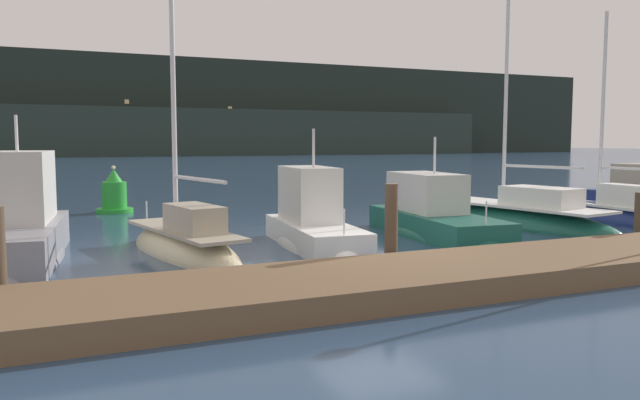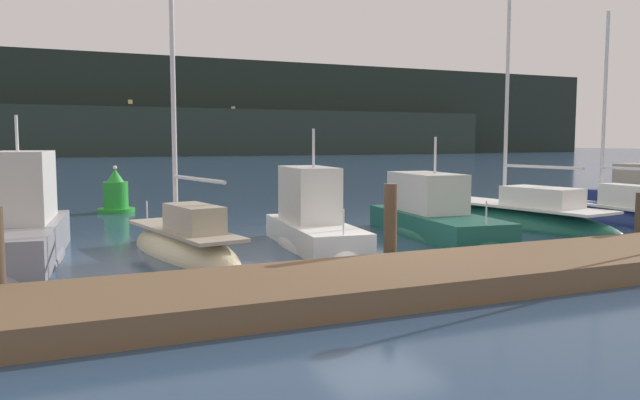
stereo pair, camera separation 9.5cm
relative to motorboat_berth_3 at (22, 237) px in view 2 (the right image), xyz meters
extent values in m
plane|color=navy|center=(7.25, -4.08, -0.53)|extent=(400.00, 400.00, 0.00)
cube|color=brown|center=(7.25, -6.25, -0.31)|extent=(35.83, 2.80, 0.45)
cylinder|color=#4C3D2D|center=(7.25, -4.60, 0.40)|extent=(0.28, 0.28, 1.87)
ellipsoid|color=gray|center=(-0.02, -0.15, -0.53)|extent=(2.48, 6.46, 0.97)
cube|color=gray|center=(-0.02, -0.15, -0.10)|extent=(2.27, 5.82, 0.86)
cube|color=silver|center=(0.05, 0.48, 1.16)|extent=(1.52, 2.89, 1.67)
cube|color=black|center=(0.19, 1.73, 1.41)|extent=(1.12, 0.42, 0.74)
cylinder|color=silver|center=(0.00, -0.02, 2.41)|extent=(0.07, 0.07, 0.84)
ellipsoid|color=beige|center=(3.59, -0.92, -0.53)|extent=(2.47, 5.82, 1.32)
cube|color=#A39984|center=(3.59, -0.92, 0.08)|extent=(2.08, 4.89, 0.08)
cube|color=#A39984|center=(3.72, -1.59, 0.44)|extent=(1.18, 1.94, 0.63)
cylinder|color=silver|center=(3.50, -0.48, 3.16)|extent=(0.12, 0.12, 6.15)
cylinder|color=silver|center=(3.77, -1.86, 1.36)|extent=(0.62, 2.77, 0.09)
cylinder|color=silver|center=(3.09, 1.63, 0.33)|extent=(0.04, 0.04, 0.50)
ellipsoid|color=white|center=(6.99, -1.11, -0.53)|extent=(2.14, 5.34, 1.29)
cube|color=white|center=(6.99, -1.11, -0.22)|extent=(1.96, 4.81, 0.63)
cube|color=silver|center=(7.04, -0.59, 0.82)|extent=(1.34, 2.39, 1.45)
cube|color=black|center=(7.13, 0.45, 1.04)|extent=(1.01, 0.37, 0.65)
cylinder|color=silver|center=(7.00, -1.00, 2.05)|extent=(0.07, 0.07, 1.01)
cylinder|color=silver|center=(6.78, -3.28, 0.40)|extent=(0.04, 0.04, 0.60)
ellipsoid|color=#195647|center=(10.97, -0.79, -0.53)|extent=(2.66, 6.42, 1.24)
cube|color=#195647|center=(10.97, -0.79, -0.20)|extent=(2.44, 5.78, 0.66)
cube|color=silver|center=(11.04, -0.17, 0.71)|extent=(1.66, 2.88, 1.15)
cube|color=black|center=(11.16, 1.08, 0.88)|extent=(1.24, 0.36, 0.52)
cylinder|color=silver|center=(10.98, -0.66, 1.82)|extent=(0.07, 0.07, 1.07)
cylinder|color=silver|center=(10.70, -3.40, 0.43)|extent=(0.04, 0.04, 0.60)
ellipsoid|color=#195647|center=(14.72, 0.05, -0.53)|extent=(3.35, 7.63, 1.24)
cube|color=silver|center=(14.72, 0.05, 0.13)|extent=(2.81, 6.41, 0.08)
cube|color=silver|center=(14.88, -0.83, 0.48)|extent=(1.64, 2.54, 0.61)
cylinder|color=silver|center=(14.62, 0.63, 4.58)|extent=(0.12, 0.12, 8.89)
cylinder|color=silver|center=(14.88, -0.80, 1.43)|extent=(0.60, 2.87, 0.09)
cylinder|color=silver|center=(14.12, 3.38, 0.38)|extent=(0.04, 0.04, 0.50)
ellipsoid|color=navy|center=(18.23, -0.49, -0.53)|extent=(1.40, 5.29, 1.35)
cube|color=silver|center=(18.23, -0.49, 0.03)|extent=(1.18, 4.44, 0.08)
cube|color=silver|center=(18.21, -1.12, 0.43)|extent=(0.79, 1.70, 0.73)
cylinder|color=silver|center=(18.25, -0.07, 3.33)|extent=(0.12, 0.12, 6.60)
cylinder|color=silver|center=(18.21, -1.09, 1.33)|extent=(0.16, 2.04, 0.09)
cylinder|color=silver|center=(18.32, 1.92, 0.28)|extent=(0.04, 0.04, 0.50)
cube|color=black|center=(21.84, 1.85, 0.98)|extent=(1.55, 0.42, 0.48)
cylinder|color=green|center=(2.97, 9.28, -0.45)|extent=(1.41, 1.41, 0.16)
cylinder|color=green|center=(2.97, 9.28, 0.15)|extent=(0.94, 0.94, 1.03)
cone|color=green|center=(2.97, 9.28, 0.91)|extent=(0.66, 0.66, 0.50)
sphere|color=#F9EAB7|center=(2.97, 9.28, 1.21)|extent=(0.16, 0.16, 0.16)
cube|color=#1E2823|center=(7.25, 116.00, 9.13)|extent=(240.00, 16.00, 19.32)
cube|color=#26332C|center=(17.98, 106.00, 3.97)|extent=(144.00, 10.00, 9.00)
cube|color=#F4DB8C|center=(12.17, 107.95, 4.49)|extent=(0.80, 0.10, 0.80)
cube|color=#F4DB8C|center=(57.21, 107.95, 3.53)|extent=(0.80, 0.10, 0.80)
cube|color=#F4DB8C|center=(15.04, 107.95, 9.71)|extent=(0.80, 0.10, 0.80)
cube|color=#F4DB8C|center=(35.13, 107.95, 8.86)|extent=(0.80, 0.10, 0.80)
cube|color=#F4DB8C|center=(-5.60, 107.95, 5.73)|extent=(0.80, 0.10, 0.80)
camera|label=1|loc=(0.60, -15.97, 2.23)|focal=35.00mm
camera|label=2|loc=(0.69, -16.01, 2.23)|focal=35.00mm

